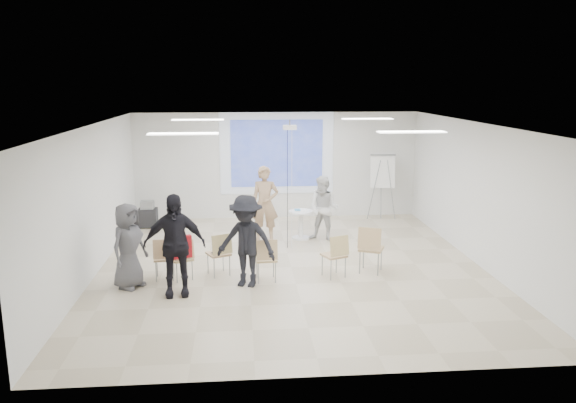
{
  "coord_description": "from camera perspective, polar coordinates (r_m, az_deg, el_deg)",
  "views": [
    {
      "loc": [
        -1.04,
        -11.25,
        3.86
      ],
      "look_at": [
        0.0,
        0.8,
        1.25
      ],
      "focal_mm": 35.0,
      "sensor_mm": 36.0,
      "label": 1
    }
  ],
  "objects": [
    {
      "name": "red_jacket",
      "position": [
        11.02,
        -10.94,
        -4.6
      ],
      "size": [
        0.46,
        0.29,
        0.44
      ],
      "primitive_type": "cube",
      "rotation": [
        0.0,
        0.0,
        0.44
      ],
      "color": "#AB151C",
      "rests_on": "chair_left_mid"
    },
    {
      "name": "audience_outer",
      "position": [
        10.97,
        -15.94,
        -3.86
      ],
      "size": [
        0.98,
        1.07,
        1.83
      ],
      "primitive_type": "imported",
      "rotation": [
        0.0,
        0.0,
        1.0
      ],
      "color": "#59595E",
      "rests_on": "floor"
    },
    {
      "name": "chair_right_inner",
      "position": [
        11.2,
        4.9,
        -5.18
      ],
      "size": [
        0.55,
        0.57,
        0.89
      ],
      "rotation": [
        0.0,
        0.0,
        0.39
      ],
      "color": "tan",
      "rests_on": "floor"
    },
    {
      "name": "chair_left_mid",
      "position": [
        11.23,
        -10.66,
        -5.48
      ],
      "size": [
        0.53,
        0.54,
        0.83
      ],
      "rotation": [
        0.0,
        0.0,
        0.44
      ],
      "color": "tan",
      "rests_on": "floor"
    },
    {
      "name": "wall_back",
      "position": [
        16.0,
        -1.15,
        3.7
      ],
      "size": [
        8.0,
        0.1,
        3.0
      ],
      "primitive_type": "cube",
      "color": "silver",
      "rests_on": "floor"
    },
    {
      "name": "player_left",
      "position": [
        13.64,
        -2.36,
        0.27
      ],
      "size": [
        0.82,
        0.6,
        2.09
      ],
      "primitive_type": "imported",
      "rotation": [
        0.0,
        0.0,
        -0.12
      ],
      "color": "tan",
      "rests_on": "floor"
    },
    {
      "name": "projection_image",
      "position": [
        15.88,
        -1.14,
        4.9
      ],
      "size": [
        2.6,
        0.01,
        1.9
      ],
      "primitive_type": "cube",
      "color": "#344AB3",
      "rests_on": "wall_back"
    },
    {
      "name": "audience_left",
      "position": [
        10.34,
        -11.5,
        -3.62
      ],
      "size": [
        1.32,
        0.85,
        2.18
      ],
      "primitive_type": "imported",
      "rotation": [
        0.0,
        0.0,
        0.07
      ],
      "color": "black",
      "rests_on": "floor"
    },
    {
      "name": "controller_right",
      "position": [
        13.84,
        2.79,
        1.07
      ],
      "size": [
        0.09,
        0.12,
        0.04
      ],
      "primitive_type": "cube",
      "rotation": [
        0.0,
        0.0,
        -0.48
      ],
      "color": "white",
      "rests_on": "player_right"
    },
    {
      "name": "chair_left_inner",
      "position": [
        11.35,
        -6.94,
        -5.0
      ],
      "size": [
        0.56,
        0.58,
        0.89
      ],
      "rotation": [
        0.0,
        0.0,
        0.43
      ],
      "color": "tan",
      "rests_on": "floor"
    },
    {
      "name": "chair_right_far",
      "position": [
        11.52,
        8.37,
        -4.46
      ],
      "size": [
        0.62,
        0.64,
        0.99
      ],
      "rotation": [
        0.0,
        0.0,
        -0.42
      ],
      "color": "tan",
      "rests_on": "floor"
    },
    {
      "name": "flipchart_easel",
      "position": [
        15.9,
        9.59,
        3.03
      ],
      "size": [
        0.81,
        0.61,
        1.87
      ],
      "rotation": [
        0.0,
        0.0,
        -0.11
      ],
      "color": "gray",
      "rests_on": "floor"
    },
    {
      "name": "pedestal_table",
      "position": [
        13.91,
        1.31,
        -2.18
      ],
      "size": [
        0.6,
        0.6,
        0.74
      ],
      "rotation": [
        0.0,
        0.0,
        0.0
      ],
      "color": "white",
      "rests_on": "floor"
    },
    {
      "name": "fluor_panel_sw",
      "position": [
        9.83,
        -10.6,
        6.79
      ],
      "size": [
        1.2,
        0.3,
        0.02
      ],
      "primitive_type": "cube",
      "color": "white",
      "rests_on": "ceiling"
    },
    {
      "name": "floor",
      "position": [
        11.95,
        0.33,
        -6.92
      ],
      "size": [
        8.0,
        9.0,
        0.1
      ],
      "primitive_type": "cube",
      "color": "beige",
      "rests_on": "ground"
    },
    {
      "name": "controller_left",
      "position": [
        13.83,
        -1.67,
        1.84
      ],
      "size": [
        0.06,
        0.13,
        0.04
      ],
      "primitive_type": "cube",
      "rotation": [
        0.0,
        0.0,
        -0.12
      ],
      "color": "white",
      "rests_on": "player_left"
    },
    {
      "name": "av_cart",
      "position": [
        15.48,
        -14.04,
        -1.36
      ],
      "size": [
        0.49,
        0.39,
        0.72
      ],
      "rotation": [
        0.0,
        0.0,
        -0.01
      ],
      "color": "black",
      "rests_on": "floor"
    },
    {
      "name": "ceiling_projector",
      "position": [
        12.84,
        0.18,
        6.95
      ],
      "size": [
        0.3,
        0.25,
        3.0
      ],
      "color": "white",
      "rests_on": "ceiling"
    },
    {
      "name": "ceiling",
      "position": [
        11.32,
        0.35,
        8.08
      ],
      "size": [
        8.0,
        9.0,
        0.1
      ],
      "primitive_type": "cube",
      "color": "white",
      "rests_on": "wall_back"
    },
    {
      "name": "chair_far_left",
      "position": [
        11.3,
        -12.47,
        -5.36
      ],
      "size": [
        0.44,
        0.46,
        0.86
      ],
      "rotation": [
        0.0,
        0.0,
        0.08
      ],
      "color": "tan",
      "rests_on": "floor"
    },
    {
      "name": "laptop",
      "position": [
        11.45,
        -7.07,
        -5.1
      ],
      "size": [
        0.39,
        0.35,
        0.03
      ],
      "primitive_type": "imported",
      "rotation": [
        0.0,
        0.0,
        3.57
      ],
      "color": "black",
      "rests_on": "chair_left_inner"
    },
    {
      "name": "projection_halo",
      "position": [
        15.89,
        -1.14,
        4.91
      ],
      "size": [
        3.2,
        0.01,
        2.3
      ],
      "primitive_type": "cube",
      "color": "silver",
      "rests_on": "wall_back"
    },
    {
      "name": "player_right",
      "position": [
        13.68,
        3.67,
        -0.39
      ],
      "size": [
        1.07,
        1.0,
        1.77
      ],
      "primitive_type": "imported",
      "rotation": [
        0.0,
        0.0,
        -0.48
      ],
      "color": "silver",
      "rests_on": "floor"
    },
    {
      "name": "fluor_panel_ne",
      "position": [
        13.62,
        8.06,
        8.32
      ],
      "size": [
        1.2,
        0.3,
        0.02
      ],
      "primitive_type": "cube",
      "color": "white",
      "rests_on": "ceiling"
    },
    {
      "name": "fluor_panel_se",
      "position": [
        10.25,
        12.43,
        6.92
      ],
      "size": [
        1.2,
        0.3,
        0.02
      ],
      "primitive_type": "cube",
      "color": "white",
      "rests_on": "ceiling"
    },
    {
      "name": "chair_center",
      "position": [
        10.95,
        -2.21,
        -5.58
      ],
      "size": [
        0.44,
        0.47,
        0.88
      ],
      "rotation": [
        0.0,
        0.0,
        0.06
      ],
      "color": "tan",
      "rests_on": "floor"
    },
    {
      "name": "fluor_panel_nw",
      "position": [
        13.31,
        -9.15,
        8.19
      ],
      "size": [
        1.2,
        0.3,
        0.02
      ],
      "primitive_type": "cube",
      "color": "white",
      "rests_on": "ceiling"
    },
    {
      "name": "audience_mid",
      "position": [
        10.63,
        -4.28,
        -3.43
      ],
      "size": [
        1.47,
        1.12,
        2.01
      ],
      "primitive_type": "imported",
      "rotation": [
        0.0,
        0.0,
        -0.36
      ],
      "color": "black",
      "rests_on": "floor"
    },
    {
      "name": "wall_left",
      "position": [
        11.88,
        -19.51,
        0.02
      ],
      "size": [
        0.1,
        9.0,
        3.0
      ],
      "primitive_type": "cube",
      "color": "silver",
      "rests_on": "floor"
    },
    {
      "name": "wall_right",
      "position": [
        12.57,
        19.06,
        0.68
      ],
      "size": [
        0.1,
        9.0,
        3.0
      ],
      "primitive_type": "cube",
      "color": "silver",
      "rests_on": "floor"
    }
  ]
}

